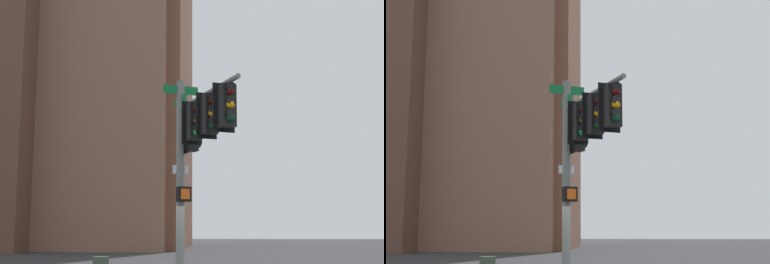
% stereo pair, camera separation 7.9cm
% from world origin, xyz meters
% --- Properties ---
extents(signal_pole_assembly, '(3.88, 2.10, 6.02)m').
position_xyz_m(signal_pole_assembly, '(-1.13, -0.12, 4.14)').
color(signal_pole_assembly, slate).
rests_on(signal_pole_assembly, ground_plane).
extents(building_brick_nearside, '(20.79, 20.00, 43.61)m').
position_xyz_m(building_brick_nearside, '(42.18, 14.53, 21.81)').
color(building_brick_nearside, '#845B47').
rests_on(building_brick_nearside, ground_plane).
extents(building_brick_midblock, '(17.51, 17.18, 45.97)m').
position_xyz_m(building_brick_midblock, '(43.23, 11.90, 22.99)').
color(building_brick_midblock, brown).
rests_on(building_brick_midblock, ground_plane).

